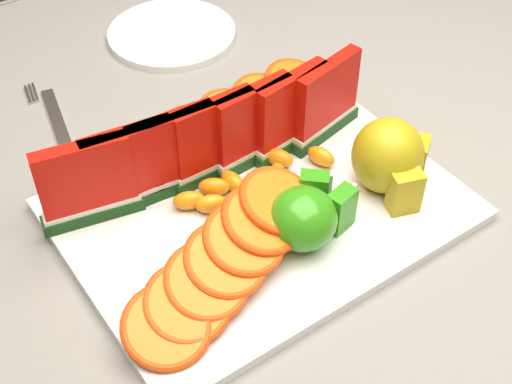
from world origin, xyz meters
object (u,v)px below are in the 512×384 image
at_px(apple_cluster, 307,215).
at_px(pear_cluster, 390,158).
at_px(fork, 57,127).
at_px(platter, 260,209).
at_px(side_plate, 172,34).

height_order(apple_cluster, pear_cluster, pear_cluster).
bearing_deg(apple_cluster, pear_cluster, 5.59).
bearing_deg(fork, pear_cluster, -51.11).
xyz_separation_m(platter, pear_cluster, (0.13, -0.05, 0.04)).
relative_size(platter, fork, 2.06).
xyz_separation_m(platter, apple_cluster, (0.01, -0.06, 0.04)).
distance_m(platter, fork, 0.28).
bearing_deg(platter, apple_cluster, -80.29).
xyz_separation_m(pear_cluster, side_plate, (-0.03, 0.41, -0.05)).
bearing_deg(side_plate, pear_cluster, -85.33).
bearing_deg(platter, pear_cluster, -21.65).
relative_size(apple_cluster, fork, 0.54).
bearing_deg(pear_cluster, apple_cluster, -174.41).
distance_m(platter, apple_cluster, 0.07).
xyz_separation_m(apple_cluster, side_plate, (0.09, 0.42, -0.04)).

